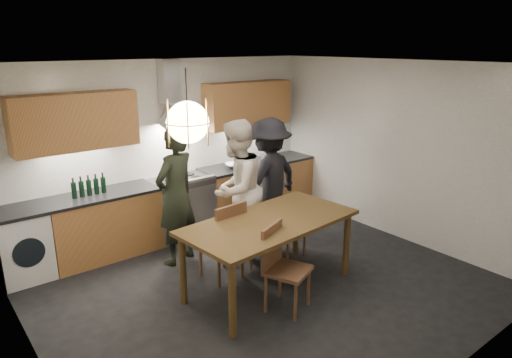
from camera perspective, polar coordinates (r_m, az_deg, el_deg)
ground at (r=5.70m, az=0.82°, el=-12.96°), size 5.00×5.00×0.00m
room_shell at (r=5.08m, az=0.89°, el=4.03°), size 5.02×4.52×2.61m
counter_run at (r=7.00m, az=-9.17°, el=-3.31°), size 5.00×0.62×0.90m
range_stove at (r=6.99m, az=-9.31°, el=-3.42°), size 0.90×0.60×0.92m
wall_fixtures at (r=6.75m, az=-10.39°, el=8.36°), size 4.30×0.54×1.10m
pendant_lamp at (r=4.36m, az=-8.53°, el=7.02°), size 0.43×0.43×0.70m
dining_table at (r=5.28m, az=1.74°, el=-6.18°), size 2.13×1.20×0.87m
chair_back_left at (r=5.55m, az=-3.82°, el=-7.17°), size 0.49×0.49×1.01m
chair_back_mid at (r=5.92m, az=-0.30°, el=-6.58°), size 0.47×0.47×0.84m
chair_back_right at (r=6.15m, az=4.60°, el=-5.57°), size 0.40×0.40×0.87m
chair_front at (r=5.01m, az=3.07°, el=-10.26°), size 0.57×0.57×0.96m
person_left at (r=5.99m, az=-9.99°, el=-2.09°), size 0.78×0.65×1.84m
person_mid at (r=6.10m, az=-2.48°, el=-1.31°), size 1.12×1.03×1.87m
person_right at (r=6.70m, az=1.57°, el=0.01°), size 1.25×0.85×1.79m
mixing_bowl at (r=7.29m, az=-2.77°, el=1.69°), size 0.38×0.38×0.07m
stock_pot at (r=7.69m, az=1.31°, el=2.71°), size 0.21×0.21×0.13m
wine_bottles at (r=6.33m, az=-20.18°, el=-0.75°), size 0.45×0.06×0.27m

